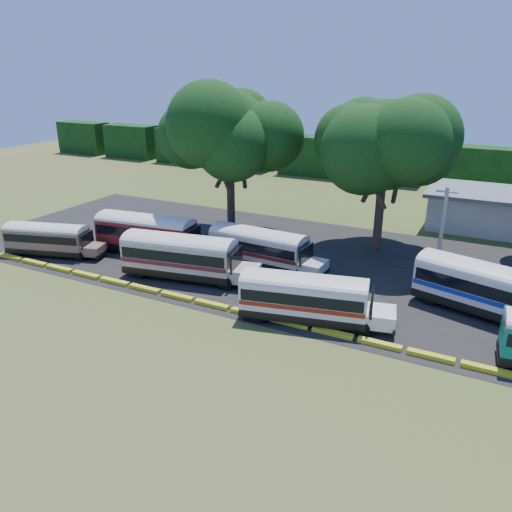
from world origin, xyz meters
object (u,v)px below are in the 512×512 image
at_px(bus_cream_west, 182,254).
at_px(bus_white_red, 307,296).
at_px(bus_red, 148,232).
at_px(tree_west, 230,133).
at_px(bus_beige, 49,237).

height_order(bus_cream_west, bus_white_red, bus_cream_west).
distance_m(bus_red, bus_cream_west, 6.93).
distance_m(bus_white_red, tree_west, 21.68).
bearing_deg(bus_beige, bus_white_red, -19.12).
xyz_separation_m(bus_cream_west, tree_west, (-2.37, 12.07, 8.04)).
xyz_separation_m(bus_red, bus_white_red, (17.61, -5.75, -0.20)).
xyz_separation_m(bus_red, tree_west, (3.67, 8.68, 8.01)).
bearing_deg(bus_red, bus_white_red, -24.59).
relative_size(bus_cream_west, bus_white_red, 1.09).
xyz_separation_m(bus_red, bus_cream_west, (6.04, -3.39, -0.03)).
height_order(bus_beige, bus_cream_west, bus_cream_west).
height_order(bus_beige, bus_red, bus_red).
bearing_deg(bus_white_red, tree_west, 121.93).
relative_size(bus_red, bus_white_red, 1.08).
height_order(bus_red, bus_cream_west, bus_red).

